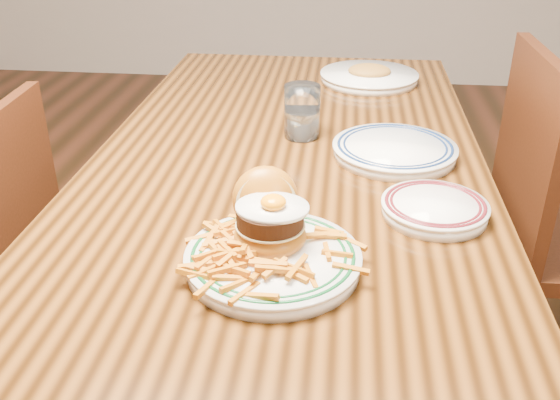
# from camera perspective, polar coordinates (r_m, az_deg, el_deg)

# --- Properties ---
(floor) EXTENTS (6.00, 6.00, 0.00)m
(floor) POSITION_cam_1_polar(r_m,az_deg,el_deg) (1.82, 0.65, -17.70)
(floor) COLOR black
(floor) RESTS_ON ground
(table) EXTENTS (0.85, 1.60, 0.75)m
(table) POSITION_cam_1_polar(r_m,az_deg,el_deg) (1.43, 0.80, 1.23)
(table) COLOR black
(table) RESTS_ON floor
(main_plate) EXTENTS (0.28, 0.29, 0.13)m
(main_plate) POSITION_cam_1_polar(r_m,az_deg,el_deg) (0.98, -0.77, -3.94)
(main_plate) COLOR white
(main_plate) RESTS_ON table
(side_plate) EXTENTS (0.19, 0.19, 0.03)m
(side_plate) POSITION_cam_1_polar(r_m,az_deg,el_deg) (1.15, 13.96, -0.67)
(side_plate) COLOR white
(side_plate) RESTS_ON table
(rear_plate) EXTENTS (0.27, 0.27, 0.03)m
(rear_plate) POSITION_cam_1_polar(r_m,az_deg,el_deg) (1.38, 10.43, 4.57)
(rear_plate) COLOR white
(rear_plate) RESTS_ON table
(water_glass) EXTENTS (0.08, 0.08, 0.12)m
(water_glass) POSITION_cam_1_polar(r_m,az_deg,el_deg) (1.45, 2.03, 7.81)
(water_glass) COLOR white
(water_glass) RESTS_ON table
(far_plate) EXTENTS (0.29, 0.29, 0.05)m
(far_plate) POSITION_cam_1_polar(r_m,az_deg,el_deg) (1.89, 8.15, 11.15)
(far_plate) COLOR white
(far_plate) RESTS_ON table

